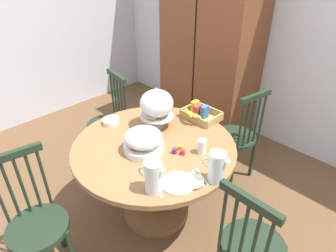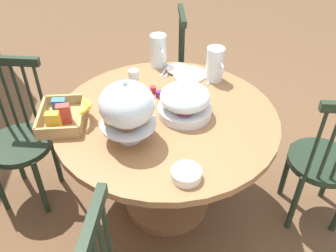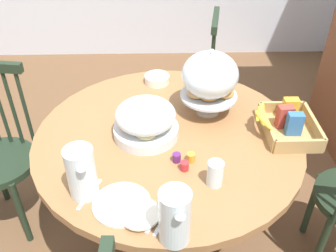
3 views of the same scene
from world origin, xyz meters
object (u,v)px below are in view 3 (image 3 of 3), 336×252
at_px(milk_pitcher, 82,174).
at_px(cereal_basket, 286,123).
at_px(windsor_chair_by_cabinet, 1,159).
at_px(china_plate_small, 140,214).
at_px(fruit_platter_covered, 146,120).
at_px(china_plate_large, 122,204).
at_px(pastry_stand_with_dome, 210,77).
at_px(cereal_bowl, 157,79).
at_px(drinking_glass, 215,174).
at_px(orange_juice_pitcher, 175,219).
at_px(dining_table, 168,167).
at_px(windsor_chair_near_window, 191,87).

distance_m(milk_pitcher, cereal_basket, 0.96).
xyz_separation_m(windsor_chair_by_cabinet, china_plate_small, (0.65, 0.79, 0.30)).
distance_m(fruit_platter_covered, china_plate_large, 0.44).
height_order(pastry_stand_with_dome, cereal_bowl, pastry_stand_with_dome).
distance_m(cereal_bowl, drinking_glass, 0.84).
xyz_separation_m(milk_pitcher, china_plate_small, (0.12, 0.22, -0.08)).
height_order(windsor_chair_by_cabinet, cereal_bowl, windsor_chair_by_cabinet).
height_order(fruit_platter_covered, china_plate_large, fruit_platter_covered).
bearing_deg(milk_pitcher, orange_juice_pitcher, 57.45).
bearing_deg(dining_table, china_plate_small, -13.35).
xyz_separation_m(china_plate_small, drinking_glass, (-0.16, 0.29, 0.04)).
height_order(milk_pitcher, drinking_glass, milk_pitcher).
xyz_separation_m(pastry_stand_with_dome, milk_pitcher, (0.54, -0.54, -0.10)).
distance_m(pastry_stand_with_dome, milk_pitcher, 0.77).
bearing_deg(china_plate_large, cereal_bowl, 171.57).
bearing_deg(drinking_glass, cereal_bowl, -164.36).
distance_m(china_plate_large, cereal_bowl, 0.92).
distance_m(orange_juice_pitcher, cereal_basket, 0.80).
bearing_deg(fruit_platter_covered, orange_juice_pitcher, 10.68).
height_order(orange_juice_pitcher, drinking_glass, orange_juice_pitcher).
bearing_deg(cereal_bowl, dining_table, 5.87).
height_order(pastry_stand_with_dome, drinking_glass, pastry_stand_with_dome).
distance_m(pastry_stand_with_dome, cereal_basket, 0.41).
bearing_deg(milk_pitcher, fruit_platter_covered, 147.17).
distance_m(windsor_chair_near_window, milk_pitcher, 1.42).
bearing_deg(china_plate_large, windsor_chair_near_window, 164.44).
distance_m(cereal_basket, drinking_glass, 0.51).
bearing_deg(pastry_stand_with_dome, drinking_glass, -3.29).
bearing_deg(china_plate_small, cereal_bowl, 176.16).
relative_size(windsor_chair_by_cabinet, cereal_bowl, 6.96).
bearing_deg(pastry_stand_with_dome, cereal_basket, 64.14).
bearing_deg(cereal_basket, cereal_bowl, -127.86).
height_order(windsor_chair_by_cabinet, fruit_platter_covered, windsor_chair_by_cabinet).
bearing_deg(windsor_chair_near_window, cereal_basket, 22.36).
bearing_deg(windsor_chair_by_cabinet, windsor_chair_near_window, 123.84).
height_order(cereal_basket, china_plate_large, cereal_basket).
xyz_separation_m(china_plate_large, drinking_glass, (-0.10, 0.36, 0.05)).
xyz_separation_m(milk_pitcher, drinking_glass, (-0.04, 0.51, -0.04)).
height_order(fruit_platter_covered, milk_pitcher, milk_pitcher).
relative_size(windsor_chair_near_window, pastry_stand_with_dome, 2.83).
bearing_deg(windsor_chair_near_window, cereal_bowl, -29.21).
relative_size(windsor_chair_near_window, cereal_bowl, 6.96).
bearing_deg(windsor_chair_near_window, drinking_glass, -0.48).
xyz_separation_m(dining_table, windsor_chair_near_window, (-0.90, 0.19, -0.08)).
bearing_deg(china_plate_large, windsor_chair_by_cabinet, -129.52).
distance_m(windsor_chair_near_window, cereal_bowl, 0.57).
bearing_deg(pastry_stand_with_dome, cereal_bowl, -139.62).
relative_size(orange_juice_pitcher, china_plate_small, 1.45).
bearing_deg(dining_table, cereal_basket, 91.64).
xyz_separation_m(milk_pitcher, cereal_basket, (-0.37, 0.88, -0.05)).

